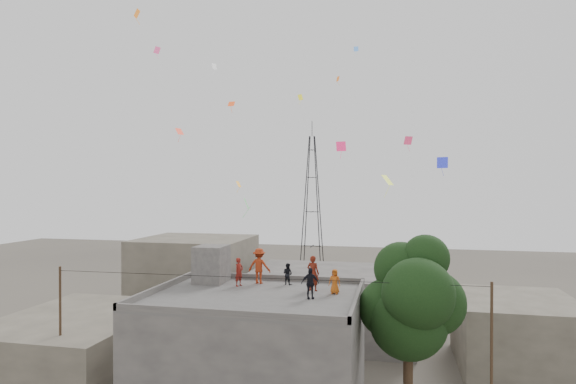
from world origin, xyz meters
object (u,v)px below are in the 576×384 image
(stair_head_box, at_px, (211,264))
(person_red_adult, at_px, (313,273))
(tree, at_px, (412,300))
(person_dark_adult, at_px, (310,283))
(transmission_tower, at_px, (312,204))

(stair_head_box, relative_size, person_red_adult, 1.13)
(tree, xyz_separation_m, person_red_adult, (-4.78, 1.09, 0.88))
(person_red_adult, xyz_separation_m, person_dark_adult, (0.15, -1.73, -0.16))
(transmission_tower, distance_m, person_red_adult, 38.94)
(stair_head_box, xyz_separation_m, transmission_tower, (-0.80, 37.40, 1.97))
(tree, bearing_deg, transmission_tower, 106.09)
(person_dark_adult, bearing_deg, person_red_adult, 71.89)
(stair_head_box, height_order, transmission_tower, transmission_tower)
(tree, bearing_deg, person_red_adult, 167.22)
(transmission_tower, height_order, person_red_adult, transmission_tower)
(stair_head_box, bearing_deg, tree, -10.74)
(transmission_tower, distance_m, person_dark_adult, 40.67)
(person_dark_adult, bearing_deg, tree, -15.17)
(person_red_adult, bearing_deg, stair_head_box, 6.80)
(stair_head_box, bearing_deg, transmission_tower, 91.23)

